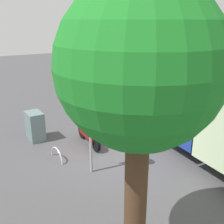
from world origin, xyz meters
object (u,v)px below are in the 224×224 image
object	(u,v)px
bike_rack_hoop	(57,159)
motorcycle	(89,131)
street_tree	(140,70)
utility_cabinet	(35,126)
stop_sign	(89,111)

from	to	relation	value
bike_rack_hoop	motorcycle	bearing A→B (deg)	-71.79
street_tree	utility_cabinet	xyz separation A→B (m)	(6.34, 0.02, -3.06)
utility_cabinet	bike_rack_hoop	distance (m)	1.99
stop_sign	street_tree	bearing A→B (deg)	167.28
stop_sign	utility_cabinet	xyz separation A→B (m)	(3.16, 0.74, -1.37)
motorcycle	utility_cabinet	distance (m)	2.11
street_tree	bike_rack_hoop	bearing A→B (deg)	-1.39
street_tree	motorcycle	bearing A→B (deg)	-17.15
motorcycle	street_tree	world-z (taller)	street_tree
motorcycle	utility_cabinet	bearing A→B (deg)	49.28
stop_sign	street_tree	xyz separation A→B (m)	(-3.18, 0.72, 1.69)
motorcycle	bike_rack_hoop	size ratio (longest dim) A/B	2.13
street_tree	bike_rack_hoop	world-z (taller)	street_tree
street_tree	utility_cabinet	world-z (taller)	street_tree
utility_cabinet	stop_sign	bearing A→B (deg)	-166.87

